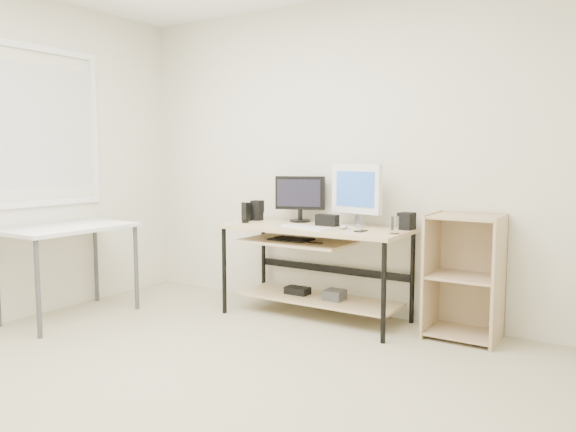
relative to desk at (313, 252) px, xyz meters
The scene contains 16 objects.
room 1.80m from the desk, 93.95° to the right, with size 4.01×4.01×2.62m.
desk is the anchor object (origin of this frame).
side_table 1.97m from the desk, 147.35° to the right, with size 0.60×1.00×0.75m.
shelf_unit 1.19m from the desk, ahead, with size 0.50×0.40×0.90m.
black_monitor 0.53m from the desk, 141.11° to the left, with size 0.41×0.19×0.39m.
white_imac 0.60m from the desk, 26.67° to the left, with size 0.46×0.15×0.50m.
keyboard 0.27m from the desk, 80.90° to the right, with size 0.45×0.13×0.02m, color silver.
mouse 0.37m from the desk, ahead, with size 0.06×0.10×0.03m, color #B5B5BA.
center_speaker 0.28m from the desk, 43.08° to the left, with size 0.18×0.08×0.09m, color black.
speaker_left 0.69m from the desk, behind, with size 0.09×0.09×0.17m.
speaker_right 0.79m from the desk, 15.08° to the left, with size 0.11×0.11×0.13m, color black.
audio_controller 0.73m from the desk, behind, with size 0.08×0.05×0.16m, color black.
volume_puck 0.64m from the desk, 168.52° to the right, with size 0.06×0.06×0.02m, color black.
smartphone 0.52m from the desk, 11.58° to the right, with size 0.06×0.11×0.01m, color black.
coaster 0.76m from the desk, ahead, with size 0.08×0.08×0.01m, color #A07348.
drinking_glass 0.78m from the desk, ahead, with size 0.06×0.06×0.12m, color white.
Camera 1 is at (2.20, -2.22, 1.30)m, focal length 35.00 mm.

